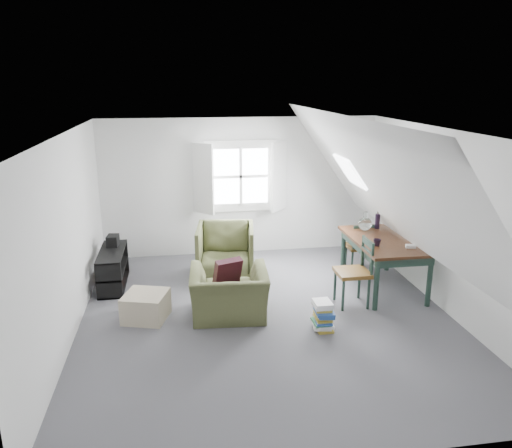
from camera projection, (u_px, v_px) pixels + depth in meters
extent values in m
plane|color=#4F4E54|center=(267.00, 317.00, 6.84)|extent=(5.50, 5.50, 0.00)
plane|color=white|center=(268.00, 133.00, 6.15)|extent=(5.50, 5.50, 0.00)
plane|color=silver|center=(240.00, 187.00, 9.10)|extent=(5.00, 0.00, 5.00)
plane|color=silver|center=(331.00, 330.00, 3.88)|extent=(5.00, 0.00, 5.00)
plane|color=silver|center=(67.00, 239.00, 6.11)|extent=(0.00, 5.50, 5.50)
plane|color=silver|center=(446.00, 221.00, 6.87)|extent=(0.00, 5.50, 5.50)
plane|color=white|center=(143.00, 195.00, 6.11)|extent=(3.19, 5.50, 4.48)
plane|color=white|center=(383.00, 186.00, 6.58)|extent=(3.19, 5.50, 4.48)
cube|color=white|center=(241.00, 176.00, 9.03)|extent=(1.30, 0.04, 1.30)
cube|color=white|center=(203.00, 179.00, 8.77)|extent=(0.35, 0.35, 1.25)
cube|color=white|center=(279.00, 177.00, 8.98)|extent=(0.35, 0.35, 1.25)
cube|color=white|center=(241.00, 176.00, 9.02)|extent=(1.00, 0.02, 1.00)
cube|color=white|center=(241.00, 177.00, 9.00)|extent=(1.08, 0.04, 0.05)
cube|color=white|center=(241.00, 177.00, 9.00)|extent=(0.05, 0.04, 1.08)
cube|color=white|center=(350.00, 172.00, 7.82)|extent=(0.35, 0.75, 0.47)
imported|color=#464A2A|center=(229.00, 316.00, 6.85)|extent=(1.10, 0.98, 0.67)
imported|color=#464A2A|center=(226.00, 274.00, 8.34)|extent=(1.03, 1.06, 0.86)
cube|color=#330E18|center=(228.00, 272.00, 6.83)|extent=(0.43, 0.34, 0.39)
cube|color=tan|center=(146.00, 306.00, 6.75)|extent=(0.68, 0.68, 0.36)
cube|color=black|center=(385.00, 240.00, 7.58)|extent=(0.96, 1.61, 0.04)
cube|color=#1F342C|center=(384.00, 246.00, 7.60)|extent=(0.86, 1.50, 0.13)
cylinder|color=#1F342C|center=(376.00, 285.00, 6.95)|extent=(0.07, 0.07, 0.76)
cylinder|color=#1F342C|center=(429.00, 281.00, 7.07)|extent=(0.07, 0.07, 0.76)
cylinder|color=#1F342C|center=(343.00, 251.00, 8.31)|extent=(0.07, 0.07, 0.76)
cylinder|color=#1F342C|center=(388.00, 249.00, 8.43)|extent=(0.07, 0.07, 0.76)
sphere|color=silver|center=(365.00, 224.00, 7.94)|extent=(0.22, 0.22, 0.22)
cylinder|color=silver|center=(366.00, 215.00, 7.91)|extent=(0.07, 0.07, 0.12)
cylinder|color=black|center=(377.00, 221.00, 8.08)|extent=(0.08, 0.08, 0.24)
cylinder|color=#3F2D1E|center=(379.00, 205.00, 8.00)|extent=(0.03, 0.05, 0.44)
cylinder|color=#3F2D1E|center=(379.00, 205.00, 8.01)|extent=(0.04, 0.06, 0.44)
cylinder|color=#3F2D1E|center=(378.00, 205.00, 7.99)|extent=(0.05, 0.07, 0.43)
imported|color=black|center=(377.00, 246.00, 7.25)|extent=(0.14, 0.14, 0.10)
cube|color=white|center=(411.00, 246.00, 7.17)|extent=(0.15, 0.12, 0.04)
cube|color=brown|center=(359.00, 246.00, 8.40)|extent=(0.40, 0.40, 0.05)
cylinder|color=#1F342C|center=(364.00, 255.00, 8.64)|extent=(0.03, 0.03, 0.41)
cylinder|color=#1F342C|center=(371.00, 262.00, 8.33)|extent=(0.03, 0.03, 0.41)
cylinder|color=#1F342C|center=(346.00, 256.00, 8.59)|extent=(0.03, 0.03, 0.41)
cylinder|color=#1F342C|center=(352.00, 263.00, 8.28)|extent=(0.03, 0.03, 0.41)
cylinder|color=#1F342C|center=(373.00, 237.00, 8.19)|extent=(0.03, 0.03, 0.43)
cylinder|color=#1F342C|center=(354.00, 238.00, 8.14)|extent=(0.03, 0.03, 0.43)
cube|color=#1F342C|center=(364.00, 228.00, 8.12)|extent=(0.32, 0.03, 0.08)
cube|color=#1F342C|center=(364.00, 235.00, 8.16)|extent=(0.32, 0.03, 0.06)
cube|color=brown|center=(352.00, 272.00, 7.09)|extent=(0.46, 0.46, 0.05)
cylinder|color=#1F342C|center=(335.00, 285.00, 7.31)|extent=(0.04, 0.04, 0.47)
cylinder|color=#1F342C|center=(359.00, 283.00, 7.37)|extent=(0.04, 0.04, 0.47)
cylinder|color=#1F342C|center=(343.00, 295.00, 6.96)|extent=(0.04, 0.04, 0.47)
cylinder|color=#1F342C|center=(368.00, 294.00, 7.02)|extent=(0.04, 0.04, 0.47)
cylinder|color=#1F342C|center=(363.00, 252.00, 7.23)|extent=(0.04, 0.04, 0.49)
cylinder|color=#1F342C|center=(372.00, 260.00, 6.88)|extent=(0.04, 0.04, 0.49)
cube|color=#1F342C|center=(368.00, 243.00, 7.00)|extent=(0.03, 0.37, 0.09)
cube|color=#1F342C|center=(368.00, 252.00, 7.04)|extent=(0.03, 0.37, 0.07)
cube|color=black|center=(114.00, 284.00, 7.90)|extent=(0.37, 1.12, 0.03)
cube|color=black|center=(113.00, 268.00, 7.83)|extent=(0.37, 1.12, 0.03)
cube|color=black|center=(112.00, 252.00, 7.75)|extent=(0.37, 1.12, 0.03)
cube|color=black|center=(109.00, 282.00, 7.31)|extent=(0.37, 0.03, 0.56)
cube|color=black|center=(117.00, 257.00, 8.34)|extent=(0.37, 0.03, 0.56)
cube|color=#264C99|center=(111.00, 286.00, 7.56)|extent=(0.17, 0.19, 0.21)
cube|color=red|center=(114.00, 276.00, 7.96)|extent=(0.17, 0.22, 0.21)
cube|color=white|center=(111.00, 266.00, 7.62)|extent=(0.17, 0.21, 0.19)
cube|color=black|center=(113.00, 241.00, 7.96)|extent=(0.19, 0.25, 0.19)
cube|color=#B29933|center=(324.00, 328.00, 6.49)|extent=(0.20, 0.27, 0.03)
cube|color=white|center=(321.00, 325.00, 6.49)|extent=(0.26, 0.30, 0.03)
cube|color=white|center=(325.00, 324.00, 6.47)|extent=(0.22, 0.29, 0.03)
cube|color=#337F4C|center=(321.00, 322.00, 6.46)|extent=(0.22, 0.27, 0.03)
cube|color=#264C99|center=(323.00, 320.00, 6.44)|extent=(0.24, 0.31, 0.02)
cube|color=#B29933|center=(323.00, 318.00, 6.45)|extent=(0.21, 0.27, 0.02)
cube|color=#B29933|center=(323.00, 315.00, 6.46)|extent=(0.24, 0.30, 0.03)
cube|color=#264C99|center=(326.00, 314.00, 6.42)|extent=(0.24, 0.31, 0.04)
cube|color=#264C99|center=(324.00, 312.00, 6.40)|extent=(0.24, 0.30, 0.03)
cube|color=#B29933|center=(323.00, 308.00, 6.44)|extent=(0.22, 0.28, 0.03)
cube|color=white|center=(322.00, 305.00, 6.42)|extent=(0.22, 0.25, 0.04)
cube|color=white|center=(322.00, 303.00, 6.42)|extent=(0.22, 0.27, 0.03)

